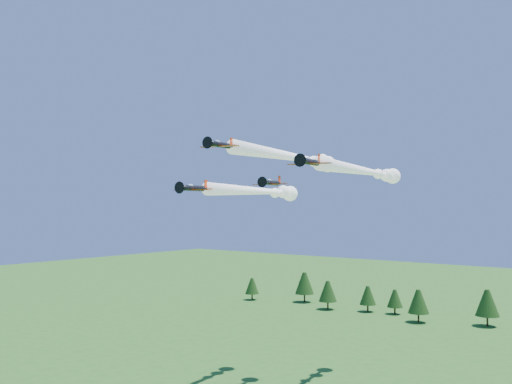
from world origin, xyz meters
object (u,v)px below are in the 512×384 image
Objects in this scene: plane_left at (262,191)px; plane_right at (367,171)px; plane_lead at (296,157)px; plane_slot at (271,183)px.

plane_right is at bearing 19.52° from plane_left.
plane_right is (20.54, 10.10, 4.09)m from plane_left.
plane_right is at bearing 50.81° from plane_lead.
plane_right is 25.36m from plane_slot.
plane_slot is (12.89, -13.90, 1.09)m from plane_left.
plane_lead reaches higher than plane_slot.
plane_right reaches higher than plane_slot.
plane_left is 18.98m from plane_slot.
plane_right is 6.90× the size of plane_slot.
plane_lead is at bearing 85.75° from plane_slot.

